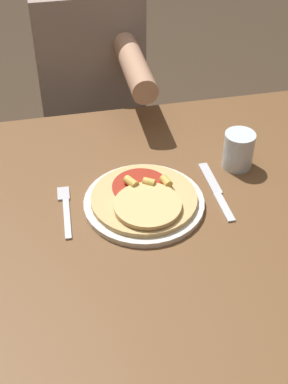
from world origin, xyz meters
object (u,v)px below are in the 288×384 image
Objects in this scene: pizza at (145,199)px; person_diner at (92,86)px; dining_table at (168,251)px; knife at (217,192)px; plate at (144,203)px; fork at (66,208)px; drinking_glass at (238,150)px.

pizza is 0.69m from person_diner.
person_diner reaches higher than dining_table.
plate is at bearing -177.71° from knife.
drinking_glass reaches higher than fork.
plate is 1.14× the size of pizza.
knife is at bearing -2.83° from fork.
person_diner is at bearing 96.50° from dining_table.
person_diner is (0.14, 0.66, -0.06)m from fork.
dining_table is 0.83× the size of person_diner.
person_diner is at bearing 92.87° from plate.
knife is at bearing 2.29° from plate.
plate is 0.18m from knife.
dining_table is at bearing -17.31° from fork.
dining_table is 5.66× the size of fork.
drinking_glass is at bearing -63.25° from person_diner.
person_diner is (-0.08, 0.73, 0.06)m from dining_table.
fork is at bearing -102.32° from person_diner.
pizza is at bearing -157.66° from drinking_glass.
fork is (-0.18, 0.03, -0.02)m from pizza.
pizza reaches higher than dining_table.
knife is 0.71m from person_diner.
drinking_glass is at bearing 34.90° from dining_table.
person_diner is at bearing 107.43° from knife.
plate is 0.23× the size of person_diner.
drinking_glass is (0.21, 0.15, 0.16)m from dining_table.
pizza is at bearing 140.05° from dining_table.
pizza is (0.00, -0.01, 0.02)m from plate.
pizza is at bearing -84.05° from plate.
drinking_glass is at bearing 22.34° from pizza.
dining_table is 0.26m from fork.
person_diner is (-0.03, 0.68, -0.06)m from plate.
person_diner reaches higher than drinking_glass.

